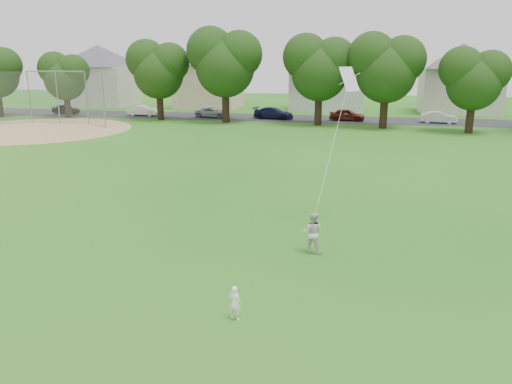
% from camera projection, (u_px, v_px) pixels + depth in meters
% --- Properties ---
extents(ground, '(160.00, 160.00, 0.00)m').
position_uv_depth(ground, '(215.00, 276.00, 15.98)').
color(ground, '#1E6216').
rests_on(ground, ground).
extents(street, '(90.00, 7.00, 0.01)m').
position_uv_depth(street, '(321.00, 119.00, 55.64)').
color(street, '#2D2D30').
rests_on(street, ground).
extents(dirt_infield, '(18.00, 18.00, 0.02)m').
position_uv_depth(dirt_infield, '(35.00, 130.00, 47.53)').
color(dirt_infield, '#9E7F51').
rests_on(dirt_infield, ground).
extents(toddler, '(0.40, 0.31, 0.97)m').
position_uv_depth(toddler, '(235.00, 303.00, 13.20)').
color(toddler, white).
rests_on(toddler, ground).
extents(older_boy, '(0.80, 0.66, 1.50)m').
position_uv_depth(older_boy, '(313.00, 233.00, 17.68)').
color(older_boy, silver).
rests_on(older_boy, ground).
extents(kite, '(0.98, 2.39, 6.15)m').
position_uv_depth(kite, '(332.00, 147.00, 18.60)').
color(kite, white).
rests_on(kite, ground).
extents(baseball_backstop, '(12.13, 2.75, 5.31)m').
position_uv_depth(baseball_backstop, '(55.00, 98.00, 50.71)').
color(baseball_backstop, gray).
rests_on(baseball_backstop, ground).
extents(tree_row, '(82.57, 8.67, 10.89)m').
position_uv_depth(tree_row, '(361.00, 64.00, 47.80)').
color(tree_row, black).
rests_on(tree_row, ground).
extents(parked_cars, '(46.79, 2.32, 1.29)m').
position_uv_depth(parked_cars, '(249.00, 113.00, 56.10)').
color(parked_cars, black).
rests_on(parked_cars, ground).
extents(house_row, '(76.97, 13.24, 10.33)m').
position_uv_depth(house_row, '(329.00, 70.00, 63.73)').
color(house_row, beige).
rests_on(house_row, ground).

